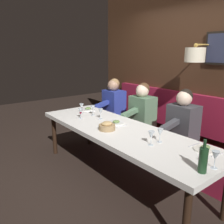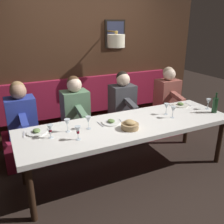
{
  "view_description": "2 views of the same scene",
  "coord_description": "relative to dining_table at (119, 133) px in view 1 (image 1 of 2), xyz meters",
  "views": [
    {
      "loc": [
        -1.9,
        -2.29,
        1.75
      ],
      "look_at": [
        0.05,
        0.22,
        0.92
      ],
      "focal_mm": 37.47,
      "sensor_mm": 36.0,
      "label": 1
    },
    {
      "loc": [
        -2.58,
        1.49,
        2.0
      ],
      "look_at": [
        0.05,
        0.22,
        0.92
      ],
      "focal_mm": 39.47,
      "sensor_mm": 36.0,
      "label": 2
    }
  ],
  "objects": [
    {
      "name": "back_wall_panel",
      "position": [
        1.46,
        -0.01,
        0.68
      ],
      "size": [
        0.59,
        4.27,
        2.9
      ],
      "color": "#422819",
      "rests_on": "ground_plane"
    },
    {
      "name": "bread_bowl",
      "position": [
        -0.15,
        0.07,
        0.11
      ],
      "size": [
        0.22,
        0.22,
        0.12
      ],
      "color": "#9E7F56",
      "rests_on": "dining_table"
    },
    {
      "name": "wine_glass_1",
      "position": [
        -0.03,
        -1.36,
        0.18
      ],
      "size": [
        0.07,
        0.07,
        0.16
      ],
      "color": "silver",
      "rests_on": "dining_table"
    },
    {
      "name": "dining_table",
      "position": [
        0.0,
        0.0,
        0.0
      ],
      "size": [
        0.9,
        2.87,
        0.74
      ],
      "color": "silver",
      "rests_on": "ground_plane"
    },
    {
      "name": "diner_far",
      "position": [
        0.88,
        1.24,
        0.13
      ],
      "size": [
        0.6,
        0.4,
        0.79
      ],
      "color": "#283893",
      "rests_on": "banquette_bench"
    },
    {
      "name": "wine_glass_6",
      "position": [
        -0.08,
        -0.65,
        0.18
      ],
      "size": [
        0.07,
        0.07,
        0.16
      ],
      "color": "silver",
      "rests_on": "dining_table"
    },
    {
      "name": "ground_plane",
      "position": [
        0.0,
        0.0,
        -0.68
      ],
      "size": [
        12.0,
        12.0,
        0.0
      ],
      "primitive_type": "plane",
      "color": "black"
    },
    {
      "name": "banquette_bench",
      "position": [
        0.89,
        0.0,
        -0.46
      ],
      "size": [
        0.52,
        3.07,
        0.45
      ],
      "primitive_type": "cube",
      "color": "maroon",
      "rests_on": "ground_plane"
    },
    {
      "name": "wine_glass_0",
      "position": [
        0.07,
        0.53,
        0.18
      ],
      "size": [
        0.07,
        0.07,
        0.16
      ],
      "color": "silver",
      "rests_on": "dining_table"
    },
    {
      "name": "place_setting_1",
      "position": [
        0.11,
        0.2,
        0.07
      ],
      "size": [
        0.24,
        0.32,
        0.05
      ],
      "color": "white",
      "rests_on": "dining_table"
    },
    {
      "name": "place_setting_0",
      "position": [
        0.23,
        1.14,
        0.07
      ],
      "size": [
        0.24,
        0.32,
        0.05
      ],
      "color": "white",
      "rests_on": "dining_table"
    },
    {
      "name": "wine_glass_4",
      "position": [
        -0.16,
        0.74,
        0.17
      ],
      "size": [
        0.07,
        0.07,
        0.16
      ],
      "color": "silver",
      "rests_on": "dining_table"
    },
    {
      "name": "wine_glass_2",
      "position": [
        0.1,
        0.79,
        0.18
      ],
      "size": [
        0.07,
        0.07,
        0.16
      ],
      "color": "silver",
      "rests_on": "dining_table"
    },
    {
      "name": "wine_bottle",
      "position": [
        -0.18,
        -1.33,
        0.18
      ],
      "size": [
        0.08,
        0.08,
        0.3
      ],
      "color": "#19381E",
      "rests_on": "dining_table"
    },
    {
      "name": "wine_glass_5",
      "position": [
        0.07,
        -0.65,
        0.18
      ],
      "size": [
        0.07,
        0.07,
        0.16
      ],
      "color": "silver",
      "rests_on": "dining_table"
    },
    {
      "name": "wine_glass_3",
      "position": [
        0.02,
        1.01,
        0.18
      ],
      "size": [
        0.07,
        0.07,
        0.16
      ],
      "color": "silver",
      "rests_on": "dining_table"
    },
    {
      "name": "place_setting_2",
      "position": [
        0.28,
        -1.09,
        0.07
      ],
      "size": [
        0.24,
        0.32,
        0.05
      ],
      "color": "silver",
      "rests_on": "dining_table"
    },
    {
      "name": "diner_middle",
      "position": [
        0.88,
        0.45,
        0.13
      ],
      "size": [
        0.6,
        0.4,
        0.79
      ],
      "color": "#567A5B",
      "rests_on": "banquette_bench"
    },
    {
      "name": "diner_near",
      "position": [
        0.88,
        -0.37,
        0.13
      ],
      "size": [
        0.6,
        0.4,
        0.79
      ],
      "color": "#3D3D42",
      "rests_on": "banquette_bench"
    }
  ]
}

